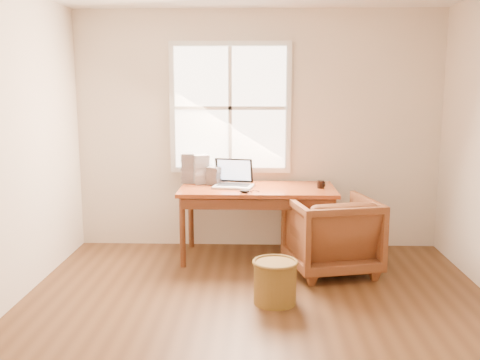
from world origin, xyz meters
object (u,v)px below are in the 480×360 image
at_px(coffee_mug, 321,184).
at_px(wicker_stool, 275,283).
at_px(desk, 257,189).
at_px(laptop, 233,172).
at_px(cd_stack_a, 201,169).
at_px(armchair, 331,234).

bearing_deg(coffee_mug, wicker_stool, -117.16).
height_order(desk, laptop, laptop).
relative_size(desk, coffee_mug, 19.84).
xyz_separation_m(wicker_stool, cd_stack_a, (-0.76, 1.43, 0.73)).
bearing_deg(armchair, wicker_stool, 41.40).
bearing_deg(laptop, wicker_stool, -61.32).
height_order(laptop, coffee_mug, laptop).
relative_size(armchair, coffee_mug, 10.10).
bearing_deg(wicker_stool, laptop, 108.32).
distance_m(desk, cd_stack_a, 0.67).
height_order(armchair, coffee_mug, coffee_mug).
height_order(desk, coffee_mug, coffee_mug).
bearing_deg(coffee_mug, desk, 173.32).
height_order(wicker_stool, coffee_mug, coffee_mug).
xyz_separation_m(coffee_mug, cd_stack_a, (-1.26, 0.24, 0.12)).
xyz_separation_m(armchair, cd_stack_a, (-1.32, 0.63, 0.54)).
xyz_separation_m(desk, armchair, (0.72, -0.42, -0.36)).
distance_m(armchair, wicker_stool, 1.00).
bearing_deg(wicker_stool, coffee_mug, 67.26).
xyz_separation_m(laptop, cd_stack_a, (-0.36, 0.23, -0.00)).
relative_size(desk, laptop, 3.62).
xyz_separation_m(desk, cd_stack_a, (-0.61, 0.21, 0.18)).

